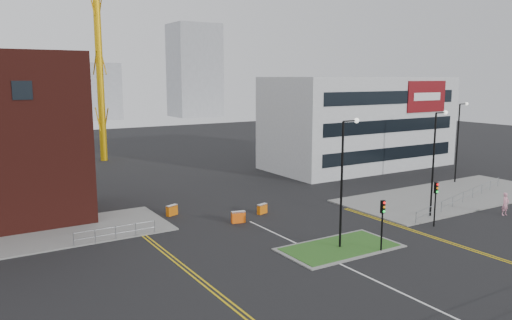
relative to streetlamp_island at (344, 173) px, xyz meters
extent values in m
plane|color=black|center=(-2.22, -8.00, -5.41)|extent=(200.00, 200.00, 0.00)
cube|color=slate|center=(19.78, 6.00, -5.35)|extent=(24.00, 10.00, 0.12)
cube|color=slate|center=(-0.22, 0.00, -5.37)|extent=(8.60, 4.60, 0.08)
cube|color=#20531B|center=(-0.22, 0.00, -5.35)|extent=(8.00, 4.00, 0.12)
cube|color=black|center=(-18.22, 14.98, 5.59)|extent=(1.40, 0.10, 1.40)
cube|color=#BABDC0|center=(23.78, 24.00, 0.59)|extent=(25.00, 12.00, 12.00)
cube|color=black|center=(23.78, 17.98, -2.92)|extent=(22.00, 0.10, 1.60)
cube|color=black|center=(23.78, 17.98, 0.59)|extent=(22.00, 0.10, 1.60)
cube|color=black|center=(23.78, 17.98, 4.09)|extent=(22.00, 0.10, 1.60)
cube|color=maroon|center=(29.78, 17.92, 4.09)|extent=(7.00, 0.15, 4.00)
cube|color=white|center=(29.78, 17.82, 4.09)|extent=(5.00, 0.05, 1.00)
cylinder|color=#DAA20C|center=(-4.22, 47.00, 12.26)|extent=(1.00, 1.00, 35.34)
cylinder|color=black|center=(-0.22, 0.00, -0.91)|extent=(0.16, 0.16, 9.00)
cylinder|color=black|center=(0.38, 0.00, 3.59)|extent=(1.20, 0.10, 0.10)
sphere|color=silver|center=(0.98, 0.00, 3.59)|extent=(0.36, 0.36, 0.36)
cylinder|color=black|center=(11.78, 2.00, -0.91)|extent=(0.16, 0.16, 9.00)
cylinder|color=black|center=(12.38, 2.00, 3.59)|extent=(1.20, 0.10, 0.10)
sphere|color=silver|center=(12.98, 2.00, 3.59)|extent=(0.36, 0.36, 0.36)
cylinder|color=black|center=(25.78, 10.00, -0.91)|extent=(0.16, 0.16, 9.00)
cylinder|color=black|center=(26.38, 10.00, 3.59)|extent=(1.20, 0.10, 0.10)
sphere|color=silver|center=(26.98, 10.00, 3.59)|extent=(0.36, 0.36, 0.36)
cylinder|color=black|center=(1.78, -2.00, -3.91)|extent=(0.12, 0.12, 3.00)
cube|color=black|center=(1.78, -2.00, -2.21)|extent=(0.28, 0.22, 0.90)
sphere|color=red|center=(1.78, -2.13, -1.91)|extent=(0.18, 0.18, 0.18)
sphere|color=orange|center=(1.78, -2.13, -2.21)|extent=(0.18, 0.18, 0.18)
sphere|color=#0CCC33|center=(1.78, -2.13, -2.51)|extent=(0.18, 0.18, 0.18)
cylinder|color=black|center=(9.78, 0.00, -3.91)|extent=(0.12, 0.12, 3.00)
cube|color=black|center=(9.78, 0.00, -2.21)|extent=(0.28, 0.22, 0.90)
sphere|color=red|center=(9.78, -0.13, -1.91)|extent=(0.18, 0.18, 0.18)
sphere|color=orange|center=(9.78, -0.13, -2.21)|extent=(0.18, 0.18, 0.18)
sphere|color=#0CCC33|center=(9.78, -0.13, -2.51)|extent=(0.18, 0.18, 0.18)
cylinder|color=gray|center=(-13.22, 10.00, -4.36)|extent=(6.00, 0.04, 0.04)
cylinder|color=gray|center=(-13.22, 10.00, -4.86)|extent=(6.00, 0.04, 0.04)
cylinder|color=gray|center=(-16.22, 10.00, -4.86)|extent=(0.05, 0.05, 1.10)
cylinder|color=gray|center=(-10.22, 10.00, -4.86)|extent=(0.05, 0.05, 1.10)
cylinder|color=gray|center=(18.28, 3.50, -4.36)|extent=(19.01, 5.04, 0.04)
cylinder|color=gray|center=(18.28, 3.50, -4.86)|extent=(19.01, 5.04, 0.04)
cylinder|color=gray|center=(8.78, 1.00, -4.86)|extent=(0.05, 0.05, 1.10)
cylinder|color=gray|center=(27.78, 6.00, -4.86)|extent=(0.05, 0.05, 1.10)
cube|color=silver|center=(-2.22, -6.00, -5.41)|extent=(0.15, 30.00, 0.01)
cube|color=gold|center=(-11.22, 2.00, -5.41)|extent=(0.12, 24.00, 0.01)
cube|color=gold|center=(-10.92, 2.00, -5.41)|extent=(0.12, 24.00, 0.01)
cube|color=gold|center=(7.28, -2.00, -5.41)|extent=(0.12, 20.00, 0.01)
cube|color=gold|center=(7.58, -2.00, -5.41)|extent=(0.12, 20.00, 0.01)
cube|color=gray|center=(7.78, 122.00, 2.59)|extent=(24.00, 12.00, 16.00)
cube|color=gray|center=(42.78, 117.00, 8.59)|extent=(14.00, 12.00, 28.00)
cube|color=gray|center=(-10.22, 132.00, 0.59)|extent=(30.00, 12.00, 12.00)
imported|color=pink|center=(17.84, -1.03, -4.41)|extent=(0.77, 0.54, 2.01)
cube|color=#D7650B|center=(-7.07, 14.23, -4.95)|extent=(1.16, 0.76, 0.92)
cube|color=silver|center=(-7.07, 14.23, -4.54)|extent=(1.16, 0.76, 0.11)
cube|color=orange|center=(-0.04, 10.56, -4.98)|extent=(1.10, 0.66, 0.87)
cube|color=silver|center=(-0.04, 10.56, -4.59)|extent=(1.10, 0.66, 0.10)
cube|color=#FD5E0E|center=(-3.22, 9.24, -4.93)|extent=(1.22, 0.63, 0.97)
cube|color=silver|center=(-3.22, 9.24, -4.49)|extent=(1.22, 0.63, 0.12)
camera|label=1|loc=(-23.01, -25.63, 6.53)|focal=35.00mm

